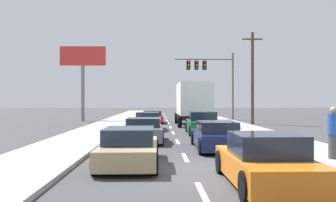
% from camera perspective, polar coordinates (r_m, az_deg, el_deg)
% --- Properties ---
extents(ground_plane, '(140.00, 140.00, 0.00)m').
position_cam_1_polar(ground_plane, '(35.77, -0.06, -3.26)').
color(ground_plane, '#3D3D3F').
extents(sidewalk_right, '(3.00, 80.00, 0.14)m').
position_cam_1_polar(sidewalk_right, '(31.34, 9.48, -3.59)').
color(sidewalk_right, '#9E9E99').
rests_on(sidewalk_right, ground_plane).
extents(sidewalk_left, '(3.00, 80.00, 0.14)m').
position_cam_1_polar(sidewalk_left, '(31.02, -9.17, -3.63)').
color(sidewalk_left, '#9E9E99').
rests_on(sidewalk_left, ground_plane).
extents(lane_markings, '(0.14, 57.00, 0.01)m').
position_cam_1_polar(lane_markings, '(30.53, 0.22, -3.81)').
color(lane_markings, silver).
rests_on(lane_markings, ground_plane).
extents(car_red, '(1.92, 4.66, 1.14)m').
position_cam_1_polar(car_red, '(33.31, -2.48, -2.59)').
color(car_red, red).
rests_on(car_red, ground_plane).
extents(car_white, '(1.91, 4.17, 1.25)m').
position_cam_1_polar(car_white, '(25.47, -3.20, -3.27)').
color(car_white, white).
rests_on(car_white, ground_plane).
extents(car_gray, '(1.96, 4.15, 1.20)m').
position_cam_1_polar(car_gray, '(17.99, -3.91, -4.74)').
color(car_gray, slate).
rests_on(car_gray, ground_plane).
extents(car_tan, '(1.83, 4.33, 1.19)m').
position_cam_1_polar(car_tan, '(11.61, -6.11, -7.39)').
color(car_tan, tan).
rests_on(car_tan, ground_plane).
extents(box_truck, '(2.64, 7.70, 3.47)m').
position_cam_1_polar(box_truck, '(29.70, 3.88, -0.07)').
color(box_truck, white).
rests_on(box_truck, ground_plane).
extents(car_green, '(1.97, 4.10, 1.37)m').
position_cam_1_polar(car_green, '(22.46, 5.49, -3.64)').
color(car_green, '#196B38').
rests_on(car_green, ground_plane).
extents(car_navy, '(1.85, 4.40, 1.19)m').
position_cam_1_polar(car_navy, '(15.42, 7.63, -5.54)').
color(car_navy, '#141E4C').
rests_on(car_navy, ground_plane).
extents(car_orange, '(1.87, 4.02, 1.26)m').
position_cam_1_polar(car_orange, '(9.12, 15.20, -9.34)').
color(car_orange, orange).
rests_on(car_orange, ground_plane).
extents(traffic_signal_mast, '(6.42, 0.69, 7.23)m').
position_cam_1_polar(traffic_signal_mast, '(39.21, 6.13, 4.89)').
color(traffic_signal_mast, '#595B56').
rests_on(traffic_signal_mast, ground_plane).
extents(utility_pole_mid, '(1.80, 0.28, 8.07)m').
position_cam_1_polar(utility_pole_mid, '(32.54, 13.21, 3.76)').
color(utility_pole_mid, brown).
rests_on(utility_pole_mid, ground_plane).
extents(roadside_billboard, '(4.59, 0.36, 7.53)m').
position_cam_1_polar(roadside_billboard, '(37.39, -13.33, 5.28)').
color(roadside_billboard, slate).
rests_on(roadside_billboard, ground_plane).
extents(pedestrian_near_corner, '(0.38, 0.38, 1.71)m').
position_cam_1_polar(pedestrian_near_corner, '(13.05, 24.72, -4.59)').
color(pedestrian_near_corner, '#3F3F42').
rests_on(pedestrian_near_corner, sidewalk_right).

